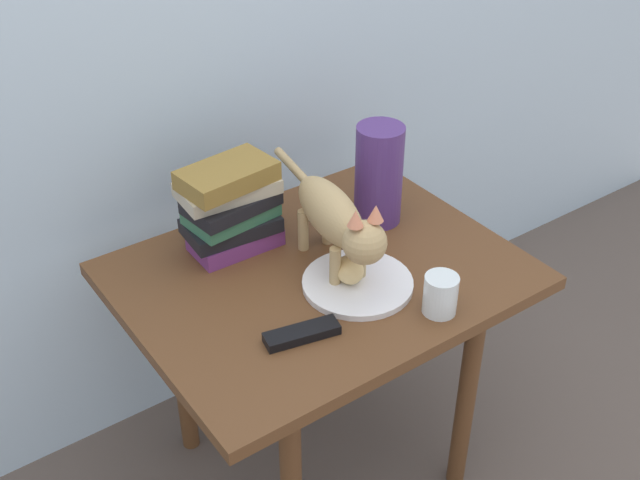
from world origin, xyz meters
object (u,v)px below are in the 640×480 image
at_px(side_table, 320,300).
at_px(tv_remote, 302,333).
at_px(bread_roll, 349,270).
at_px(cat, 337,219).
at_px(candle_jar, 440,296).
at_px(plate, 358,283).
at_px(book_stack, 231,207).
at_px(green_vase, 379,175).

height_order(side_table, tv_remote, tv_remote).
bearing_deg(tv_remote, bread_roll, 37.17).
xyz_separation_m(cat, candle_jar, (0.09, -0.23, -0.09)).
bearing_deg(plate, candle_jar, -62.57).
xyz_separation_m(bread_roll, book_stack, (-0.13, 0.26, 0.07)).
height_order(book_stack, candle_jar, book_stack).
bearing_deg(candle_jar, tv_remote, 160.93).
xyz_separation_m(plate, bread_roll, (-0.01, 0.01, 0.03)).
xyz_separation_m(green_vase, candle_jar, (-0.11, -0.34, -0.08)).
relative_size(plate, candle_jar, 2.77).
relative_size(side_table, tv_remote, 5.58).
relative_size(book_stack, tv_remote, 1.48).
bearing_deg(book_stack, candle_jar, -63.00).
distance_m(plate, bread_roll, 0.04).
bearing_deg(green_vase, side_table, -158.58).
distance_m(side_table, candle_jar, 0.30).
xyz_separation_m(side_table, bread_roll, (0.02, -0.08, 0.12)).
xyz_separation_m(bread_roll, candle_jar, (0.10, -0.18, -0.00)).
height_order(bread_roll, candle_jar, candle_jar).
bearing_deg(tv_remote, side_table, 57.88).
relative_size(plate, tv_remote, 1.57).
relative_size(side_table, book_stack, 3.78).
relative_size(bread_roll, candle_jar, 0.94).
xyz_separation_m(side_table, tv_remote, (-0.16, -0.16, 0.09)).
relative_size(bread_roll, green_vase, 0.33).
relative_size(plate, bread_roll, 2.95).
xyz_separation_m(book_stack, tv_remote, (-0.05, -0.35, -0.10)).
height_order(side_table, green_vase, green_vase).
height_order(plate, book_stack, book_stack).
xyz_separation_m(cat, tv_remote, (-0.19, -0.14, -0.12)).
height_order(side_table, candle_jar, candle_jar).
bearing_deg(side_table, book_stack, 120.03).
bearing_deg(book_stack, green_vase, -15.89).
height_order(side_table, plate, plate).
bearing_deg(tv_remote, plate, 32.02).
xyz_separation_m(side_table, plate, (0.03, -0.09, 0.09)).
bearing_deg(cat, bread_roll, -98.23).
bearing_deg(bread_roll, plate, -51.96).
bearing_deg(plate, side_table, 109.44).
relative_size(side_table, candle_jar, 9.85).
relative_size(bread_roll, book_stack, 0.36).
distance_m(side_table, green_vase, 0.32).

